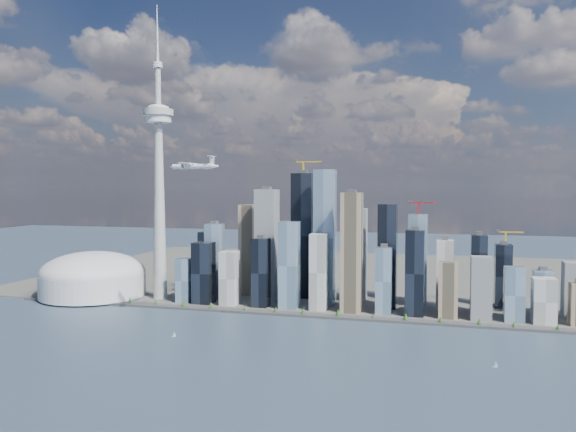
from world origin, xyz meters
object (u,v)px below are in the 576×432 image
(dome_stadium, at_px, (93,277))
(airplane, at_px, (194,166))
(needle_tower, at_px, (159,176))
(sailboat_west, at_px, (174,335))
(sailboat_east, at_px, (496,365))

(dome_stadium, relative_size, airplane, 2.51)
(needle_tower, distance_m, dome_stadium, 241.40)
(dome_stadium, bearing_deg, needle_tower, 4.09)
(dome_stadium, xyz_separation_m, sailboat_west, (286.72, -224.21, -36.64))
(needle_tower, xyz_separation_m, sailboat_east, (580.22, -258.48, -233.10))
(needle_tower, relative_size, dome_stadium, 2.75)
(dome_stadium, bearing_deg, sailboat_east, -19.03)
(airplane, relative_size, sailboat_east, 9.33)
(needle_tower, height_order, dome_stadium, needle_tower)
(airplane, height_order, sailboat_west, airplane)
(airplane, xyz_separation_m, sailboat_west, (-4.66, -61.20, -244.65))
(airplane, relative_size, sailboat_west, 9.15)
(dome_stadium, height_order, airplane, airplane)
(airplane, xyz_separation_m, sailboat_east, (428.84, -85.47, -244.70))
(needle_tower, relative_size, airplane, 6.91)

